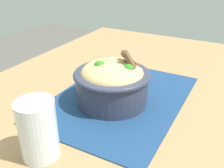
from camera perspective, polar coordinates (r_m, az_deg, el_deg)
name	(u,v)px	position (r m, az deg, el deg)	size (l,w,h in m)	color
table	(125,117)	(0.74, 2.81, -7.33)	(1.21, 0.84, 0.77)	#99754C
placemat	(120,98)	(0.68, 1.75, -3.12)	(0.43, 0.31, 0.00)	navy
bowl	(112,81)	(0.64, 0.03, 0.63)	(0.22, 0.22, 0.14)	#2D3347
fork	(125,82)	(0.76, 2.95, 0.54)	(0.03, 0.13, 0.00)	#B3B3B3
drinking_glass	(38,133)	(0.50, -15.89, -10.37)	(0.07, 0.07, 0.12)	silver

